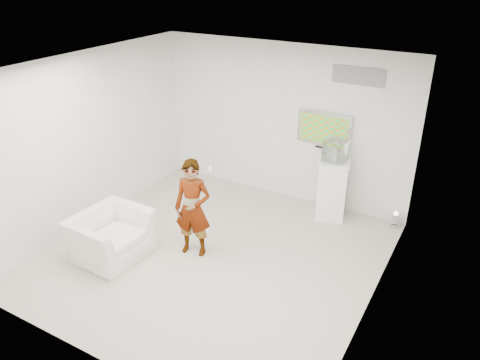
{
  "coord_description": "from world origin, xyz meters",
  "views": [
    {
      "loc": [
        3.46,
        -5.24,
        4.38
      ],
      "look_at": [
        0.15,
        0.6,
        1.13
      ],
      "focal_mm": 35.0,
      "sensor_mm": 36.0,
      "label": 1
    }
  ],
  "objects_px": {
    "person": "(193,208)",
    "armchair": "(111,236)",
    "tv": "(324,129)",
    "pedestal": "(332,189)",
    "floor_uplight": "(395,220)"
  },
  "relations": [
    {
      "from": "person",
      "to": "armchair",
      "type": "distance_m",
      "value": 1.39
    },
    {
      "from": "tv",
      "to": "pedestal",
      "type": "bearing_deg",
      "value": -43.25
    },
    {
      "from": "floor_uplight",
      "to": "person",
      "type": "bearing_deg",
      "value": -137.88
    },
    {
      "from": "person",
      "to": "floor_uplight",
      "type": "bearing_deg",
      "value": 28.01
    },
    {
      "from": "tv",
      "to": "armchair",
      "type": "height_order",
      "value": "tv"
    },
    {
      "from": "tv",
      "to": "floor_uplight",
      "type": "relative_size",
      "value": 3.51
    },
    {
      "from": "tv",
      "to": "floor_uplight",
      "type": "distance_m",
      "value": 2.05
    },
    {
      "from": "tv",
      "to": "pedestal",
      "type": "distance_m",
      "value": 1.1
    },
    {
      "from": "armchair",
      "to": "pedestal",
      "type": "height_order",
      "value": "pedestal"
    },
    {
      "from": "person",
      "to": "pedestal",
      "type": "bearing_deg",
      "value": 40.9
    },
    {
      "from": "armchair",
      "to": "pedestal",
      "type": "distance_m",
      "value": 3.92
    },
    {
      "from": "tv",
      "to": "pedestal",
      "type": "relative_size",
      "value": 0.88
    },
    {
      "from": "floor_uplight",
      "to": "pedestal",
      "type": "bearing_deg",
      "value": -169.09
    },
    {
      "from": "tv",
      "to": "person",
      "type": "relative_size",
      "value": 0.62
    },
    {
      "from": "pedestal",
      "to": "tv",
      "type": "bearing_deg",
      "value": 136.75
    }
  ]
}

